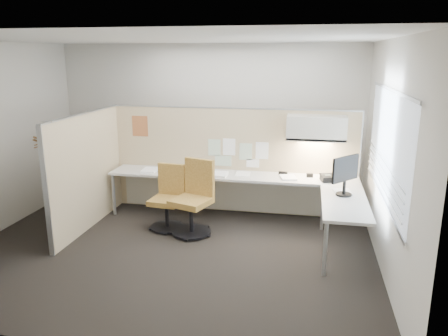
% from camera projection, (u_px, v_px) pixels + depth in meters
% --- Properties ---
extents(floor, '(5.50, 4.50, 0.01)m').
position_uv_depth(floor, '(174.00, 246.00, 6.13)').
color(floor, black).
rests_on(floor, ground).
extents(ceiling, '(5.50, 4.50, 0.01)m').
position_uv_depth(ceiling, '(167.00, 38.00, 5.42)').
color(ceiling, white).
rests_on(ceiling, wall_back).
extents(wall_back, '(5.50, 0.02, 2.80)m').
position_uv_depth(wall_back, '(209.00, 123.00, 7.91)').
color(wall_back, beige).
rests_on(wall_back, ground).
extents(wall_front, '(5.50, 0.02, 2.80)m').
position_uv_depth(wall_front, '(87.00, 204.00, 3.64)').
color(wall_front, beige).
rests_on(wall_front, ground).
extents(wall_right, '(0.02, 4.50, 2.80)m').
position_uv_depth(wall_right, '(389.00, 158.00, 5.26)').
color(wall_right, beige).
rests_on(wall_right, ground).
extents(window_pane, '(0.01, 2.80, 1.30)m').
position_uv_depth(window_pane, '(388.00, 145.00, 5.22)').
color(window_pane, '#ADB8C8').
rests_on(window_pane, wall_right).
extents(partition_back, '(4.10, 0.06, 1.75)m').
position_uv_depth(partition_back, '(232.00, 161.00, 7.32)').
color(partition_back, tan).
rests_on(partition_back, floor).
extents(partition_left, '(0.06, 2.20, 1.75)m').
position_uv_depth(partition_left, '(88.00, 171.00, 6.66)').
color(partition_left, tan).
rests_on(partition_left, floor).
extents(desk, '(4.00, 2.07, 0.73)m').
position_uv_depth(desk, '(251.00, 186.00, 6.87)').
color(desk, beige).
rests_on(desk, floor).
extents(overhead_bin, '(0.90, 0.36, 0.38)m').
position_uv_depth(overhead_bin, '(316.00, 128.00, 6.71)').
color(overhead_bin, beige).
rests_on(overhead_bin, partition_back).
extents(task_light_strip, '(0.60, 0.06, 0.02)m').
position_uv_depth(task_light_strip, '(316.00, 141.00, 6.76)').
color(task_light_strip, '#FFEABF').
rests_on(task_light_strip, overhead_bin).
extents(pinned_papers, '(1.01, 0.00, 0.47)m').
position_uv_depth(pinned_papers, '(237.00, 152.00, 7.23)').
color(pinned_papers, '#8CBF8C').
rests_on(pinned_papers, partition_back).
extents(poster, '(0.28, 0.00, 0.35)m').
position_uv_depth(poster, '(140.00, 126.00, 7.45)').
color(poster, orange).
rests_on(poster, partition_back).
extents(chair_left, '(0.51, 0.52, 0.97)m').
position_uv_depth(chair_left, '(168.00, 199.00, 6.68)').
color(chair_left, black).
rests_on(chair_left, floor).
extents(chair_right, '(0.65, 0.66, 1.09)m').
position_uv_depth(chair_right, '(194.00, 200.00, 6.47)').
color(chair_right, black).
rests_on(chair_right, floor).
extents(monitor, '(0.37, 0.41, 0.55)m').
position_uv_depth(monitor, '(345.00, 173.00, 5.91)').
color(monitor, black).
rests_on(monitor, desk).
extents(phone, '(0.25, 0.24, 0.12)m').
position_uv_depth(phone, '(327.00, 178.00, 6.64)').
color(phone, black).
rests_on(phone, desk).
extents(stapler, '(0.14, 0.06, 0.05)m').
position_uv_depth(stapler, '(283.00, 173.00, 7.02)').
color(stapler, black).
rests_on(stapler, desk).
extents(tape_dispenser, '(0.11, 0.07, 0.06)m').
position_uv_depth(tape_dispenser, '(310.00, 175.00, 6.87)').
color(tape_dispenser, black).
rests_on(tape_dispenser, desk).
extents(coat_hook, '(0.18, 0.43, 1.29)m').
position_uv_depth(coat_hook, '(44.00, 148.00, 5.66)').
color(coat_hook, silver).
rests_on(coat_hook, partition_left).
extents(paper_stack_0, '(0.24, 0.31, 0.03)m').
position_uv_depth(paper_stack_0, '(150.00, 170.00, 7.24)').
color(paper_stack_0, white).
rests_on(paper_stack_0, desk).
extents(paper_stack_1, '(0.30, 0.35, 0.02)m').
position_uv_depth(paper_stack_1, '(181.00, 171.00, 7.21)').
color(paper_stack_1, white).
rests_on(paper_stack_1, desk).
extents(paper_stack_2, '(0.23, 0.30, 0.04)m').
position_uv_depth(paper_stack_2, '(220.00, 175.00, 6.95)').
color(paper_stack_2, white).
rests_on(paper_stack_2, desk).
extents(paper_stack_3, '(0.24, 0.31, 0.01)m').
position_uv_depth(paper_stack_3, '(243.00, 174.00, 7.03)').
color(paper_stack_3, white).
rests_on(paper_stack_3, desk).
extents(paper_stack_4, '(0.30, 0.35, 0.03)m').
position_uv_depth(paper_stack_4, '(288.00, 177.00, 6.82)').
color(paper_stack_4, white).
rests_on(paper_stack_4, desk).
extents(paper_stack_5, '(0.27, 0.33, 0.02)m').
position_uv_depth(paper_stack_5, '(342.00, 192.00, 6.13)').
color(paper_stack_5, white).
rests_on(paper_stack_5, desk).
extents(paper_stack_6, '(0.28, 0.33, 0.03)m').
position_uv_depth(paper_stack_6, '(173.00, 171.00, 7.18)').
color(paper_stack_6, white).
rests_on(paper_stack_6, desk).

